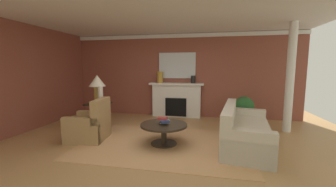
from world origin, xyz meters
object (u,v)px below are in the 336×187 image
Objects in this scene: vase_mantel_right at (193,79)px; potted_plant at (244,108)px; table_lamp at (97,84)px; vase_mantel_left at (160,77)px; fireplace at (176,101)px; vase_on_side_table at (100,95)px; armchair_near_window at (90,127)px; coffee_table at (164,129)px; sofa at (244,132)px; mantel_mirror at (177,66)px; side_table at (98,114)px.

potted_plant is (1.51, -0.59, -0.78)m from vase_mantel_right.
table_lamp is 2.14m from vase_mantel_left.
vase_on_side_table is (-1.72, -1.85, 0.39)m from fireplace.
armchair_near_window is 1.73m from coffee_table.
vase_on_side_table reaches higher than sofa.
vase_mantel_right is (0.55, -0.17, -0.45)m from mantel_mirror.
mantel_mirror reaches higher than coffee_table.
sofa is 8.88× the size of vase_mantel_right.
mantel_mirror reaches higher than vase_mantel_right.
mantel_mirror is 1.23× the size of coffee_table.
sofa is at bearing 8.69° from coffee_table.
sofa is 2.21× the size of coffee_table.
potted_plant is (3.65, 1.97, 0.19)m from armchair_near_window.
vase_on_side_table is at bearing 159.03° from coffee_table.
vase_mantel_left is (-0.55, -0.17, -0.39)m from mantel_mirror.
fireplace is 2.94m from sofa.
armchair_near_window is at bearing -112.25° from vase_mantel_left.
fireplace is 2.40× the size of table_lamp.
table_lamp reaches higher than fireplace.
vase_mantel_left reaches higher than vase_on_side_table.
side_table is (-1.87, -1.85, -1.32)m from mantel_mirror.
armchair_near_window is 0.95× the size of coffee_table.
table_lamp reaches higher than potted_plant.
coffee_table is at bearing -87.05° from fireplace.
vase_on_side_table is at bearing -133.01° from fireplace.
armchair_near_window is 0.99m from vase_on_side_table.
mantel_mirror is at bearing 162.82° from vase_mantel_right.
potted_plant is at bearing 44.98° from coffee_table.
armchair_near_window is 1.30m from table_lamp.
vase_mantel_left is at bearing 136.24° from sofa.
vase_mantel_right is (2.27, 1.80, 0.34)m from vase_on_side_table.
fireplace is 0.81× the size of sofa.
sofa is 1.69m from coffee_table.
vase_on_side_table is (0.15, -0.12, 0.53)m from side_table.
mantel_mirror is 0.69m from vase_mantel_left.
vase_on_side_table reaches higher than armchair_near_window.
potted_plant reaches higher than coffee_table.
sofa reaches higher than coffee_table.
table_lamp is at bearing -135.39° from mantel_mirror.
fireplace is 2.64m from table_lamp.
armchair_near_window is at bearing -175.01° from sofa.
sofa is (1.80, -2.42, -1.42)m from mantel_mirror.
vase_mantel_left is (1.04, 2.55, 1.03)m from armchair_near_window.
table_lamp is 2.95m from vase_mantel_right.
vase_mantel_left is at bearing 105.20° from coffee_table.
potted_plant is (3.93, 1.09, 0.09)m from side_table.
sofa is at bearing -51.94° from fireplace.
side_table is 0.84× the size of potted_plant.
fireplace is 4.77× the size of vase_mantel_left.
table_lamp reaches higher than side_table.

